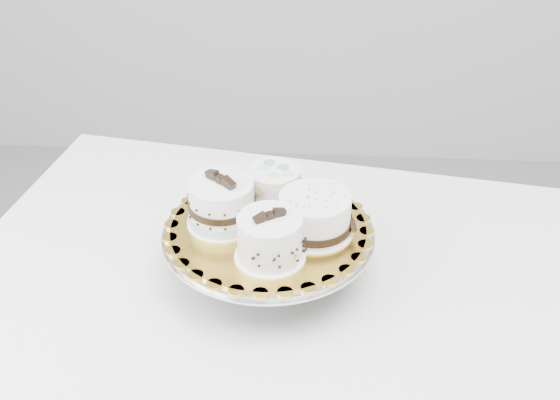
# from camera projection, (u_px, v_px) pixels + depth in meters

# --- Properties ---
(table) EXTENTS (1.25, 0.94, 0.75)m
(table) POSITION_uv_depth(u_px,v_px,m) (282.00, 304.00, 1.30)
(table) COLOR white
(table) RESTS_ON floor
(cake_stand) EXTENTS (0.36, 0.36, 0.10)m
(cake_stand) POSITION_uv_depth(u_px,v_px,m) (269.00, 244.00, 1.20)
(cake_stand) COLOR gray
(cake_stand) RESTS_ON table
(cake_board) EXTENTS (0.39, 0.39, 0.00)m
(cake_board) POSITION_uv_depth(u_px,v_px,m) (268.00, 228.00, 1.18)
(cake_board) COLOR gold
(cake_board) RESTS_ON cake_stand
(cake_swirl) EXTENTS (0.14, 0.14, 0.09)m
(cake_swirl) POSITION_uv_depth(u_px,v_px,m) (270.00, 239.00, 1.10)
(cake_swirl) COLOR white
(cake_swirl) RESTS_ON cake_board
(cake_banded) EXTENTS (0.15, 0.15, 0.10)m
(cake_banded) POSITION_uv_depth(u_px,v_px,m) (222.00, 204.00, 1.17)
(cake_banded) COLOR white
(cake_banded) RESTS_ON cake_board
(cake_dots) EXTENTS (0.11, 0.11, 0.07)m
(cake_dots) POSITION_uv_depth(u_px,v_px,m) (274.00, 186.00, 1.22)
(cake_dots) COLOR white
(cake_dots) RESTS_ON cake_board
(cake_ribbon) EXTENTS (0.14, 0.14, 0.07)m
(cake_ribbon) POSITION_uv_depth(u_px,v_px,m) (315.00, 215.00, 1.16)
(cake_ribbon) COLOR white
(cake_ribbon) RESTS_ON cake_board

